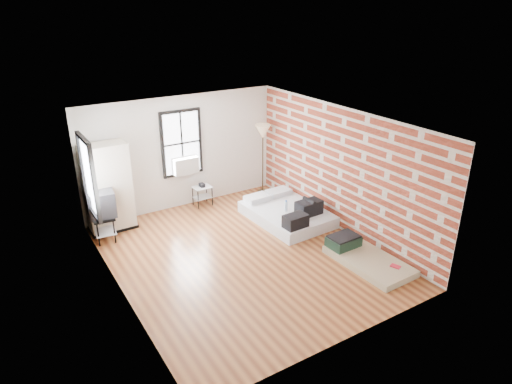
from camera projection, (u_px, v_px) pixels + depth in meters
ground at (244, 256)px, 9.40m from camera, size 6.00×6.00×0.00m
room_shell at (244, 169)px, 9.12m from camera, size 5.02×6.02×2.80m
mattress_main at (288, 213)px, 10.86m from camera, size 1.62×2.14×0.67m
mattress_bare at (363, 256)px, 9.17m from camera, size 0.97×1.77×0.38m
wardrobe at (108, 188)px, 10.14m from camera, size 1.03×0.60×2.02m
side_table at (202, 191)px, 11.55m from camera, size 0.46×0.38×0.60m
floor_lamp at (263, 135)px, 11.88m from camera, size 0.40×0.40×1.88m
tv_stand at (101, 204)px, 9.79m from camera, size 0.63×0.85×1.13m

